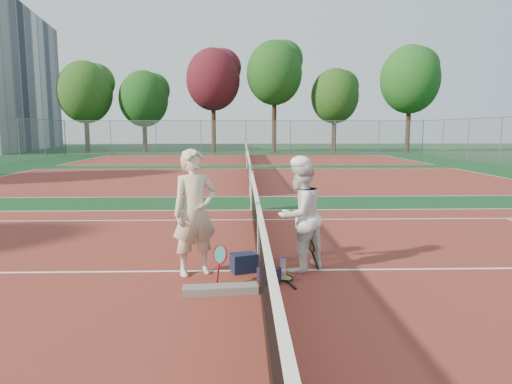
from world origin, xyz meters
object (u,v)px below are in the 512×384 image
racket_red (220,266)px  racket_spare (285,278)px  net_main (259,240)px  player_a (195,213)px  sports_bag_navy (244,263)px  water_bottle (283,268)px  player_b (300,216)px  sports_bag_purple (269,275)px  racket_black_held (310,254)px

racket_red → racket_spare: racket_red is taller
net_main → racket_red: net_main is taller
net_main → player_a: player_a is taller
sports_bag_navy → water_bottle: size_ratio=1.26×
player_b → sports_bag_navy: bearing=-35.2°
racket_spare → sports_bag_navy: 0.74m
player_b → sports_bag_purple: bearing=9.6°
racket_black_held → racket_spare: (-0.42, -0.38, -0.26)m
sports_bag_navy → net_main: bearing=13.6°
racket_spare → water_bottle: water_bottle is taller
net_main → player_b: (0.65, 0.03, 0.37)m
player_b → water_bottle: size_ratio=5.89×
player_b → racket_black_held: (0.15, -0.09, -0.60)m
sports_bag_purple → water_bottle: (0.22, 0.23, 0.03)m
player_a → racket_red: bearing=-80.0°
water_bottle → sports_bag_navy: bearing=152.4°
player_b → sports_bag_purple: 1.12m
player_b → player_a: bearing=-35.7°
net_main → water_bottle: 0.63m
net_main → racket_spare: bearing=-49.1°
net_main → player_a: 1.10m
player_a → sports_bag_navy: size_ratio=5.13×
player_a → racket_black_held: 1.91m
racket_spare → water_bottle: 0.15m
player_a → sports_bag_purple: player_a is taller
racket_black_held → racket_spare: 0.63m
net_main → racket_red: size_ratio=18.50×
player_b → water_bottle: bearing=12.6°
racket_black_held → racket_spare: size_ratio=0.95×
net_main → racket_red: (-0.58, -0.67, -0.21)m
racket_red → sports_bag_navy: racket_red is taller
net_main → player_a: (-0.99, -0.12, 0.46)m
player_a → racket_red: (0.40, -0.55, -0.67)m
racket_red → sports_bag_purple: bearing=-51.0°
net_main → racket_black_held: bearing=-3.9°
player_b → sports_bag_navy: player_b is taller
racket_red → sports_bag_purple: 0.74m
player_b → racket_red: 1.54m
racket_black_held → water_bottle: racket_black_held is taller
player_a → sports_bag_navy: 1.11m
racket_red → racket_spare: bearing=-42.8°
racket_red → sports_bag_purple: racket_red is taller
player_a → water_bottle: size_ratio=6.48×
net_main → racket_black_held: 0.83m
racket_spare → racket_black_held: bearing=-61.6°
racket_black_held → sports_bag_navy: 1.05m
net_main → water_bottle: net_main is taller
player_b → sports_bag_navy: (-0.89, -0.09, -0.73)m
player_b → racket_red: (-1.23, -0.71, -0.59)m
player_b → racket_spare: size_ratio=2.94×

